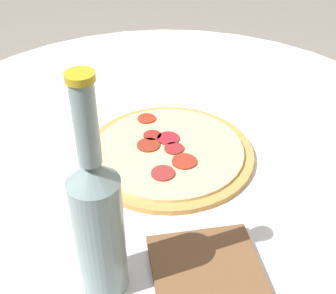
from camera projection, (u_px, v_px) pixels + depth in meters
The scene contains 4 objects.
table at pixel (168, 215), 0.99m from camera, with size 1.09×1.09×0.73m.
pizza at pixel (168, 152), 0.84m from camera, with size 0.31×0.31×0.02m.
beer_bottle at pixel (98, 220), 0.56m from camera, with size 0.06×0.06×0.31m.
pizza_paddle at pixel (214, 294), 0.60m from camera, with size 0.31×0.17×0.02m.
Camera 1 is at (0.71, -0.02, 1.25)m, focal length 50.00 mm.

